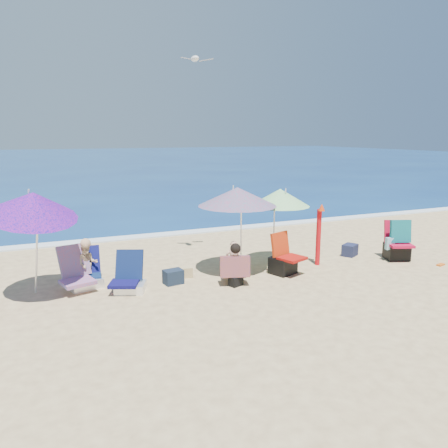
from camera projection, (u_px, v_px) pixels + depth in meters
name	position (u px, v px, depth m)	size (l,w,h in m)	color
ground	(258.00, 288.00, 8.51)	(120.00, 120.00, 0.00)	#D8BC84
sea	(73.00, 161.00, 49.09)	(120.00, 80.00, 0.12)	navy
foam	(180.00, 233.00, 13.10)	(120.00, 0.50, 0.04)	white
umbrella_turquoise	(237.00, 197.00, 9.06)	(1.93, 1.93, 1.88)	white
umbrella_striped	(280.00, 197.00, 9.72)	(1.67, 1.67, 1.77)	silver
umbrella_blue	(33.00, 204.00, 7.62)	(2.05, 2.09, 2.11)	white
furled_umbrella	(319.00, 232.00, 9.84)	(0.17, 0.21, 1.42)	red
chair_navy	(129.00, 281.00, 8.31)	(0.79, 0.81, 0.74)	#0D0C47
chair_rainbow	(81.00, 277.00, 8.46)	(0.84, 0.96, 0.82)	#EF545E
camp_chair_left	(284.00, 262.00, 9.33)	(0.72, 0.79, 0.88)	#9F110B
camp_chair_right	(397.00, 245.00, 10.35)	(0.73, 0.78, 0.98)	#BA0D32
person_center	(234.00, 263.00, 8.68)	(0.67, 0.69, 0.86)	tan
person_left	(87.00, 263.00, 8.67)	(0.56, 0.69, 0.92)	tan
bag_navy_a	(173.00, 277.00, 8.71)	(0.40, 0.32, 0.29)	#172334
bag_tan	(186.00, 272.00, 9.12)	(0.27, 0.21, 0.21)	tan
bag_navy_b	(350.00, 250.00, 10.72)	(0.47, 0.43, 0.28)	#1B203B
bag_black_b	(236.00, 281.00, 8.60)	(0.30, 0.26, 0.20)	black
orange_item	(441.00, 265.00, 9.95)	(0.24, 0.16, 0.03)	#D95E16
seagull	(195.00, 59.00, 9.35)	(0.74, 0.44, 0.12)	white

